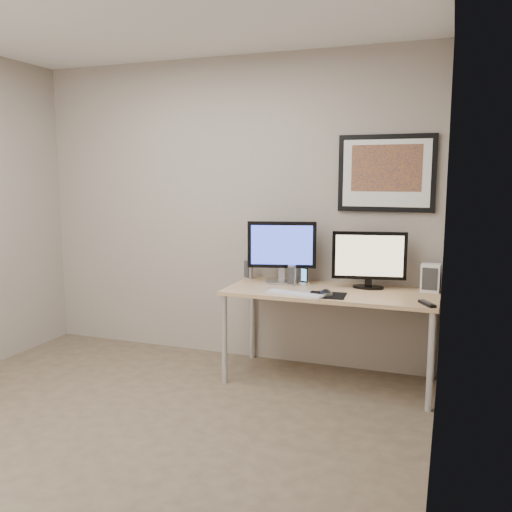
# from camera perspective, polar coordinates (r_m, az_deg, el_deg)

# --- Properties ---
(floor) EXTENTS (3.60, 3.60, 0.00)m
(floor) POSITION_cam_1_polar(r_m,az_deg,el_deg) (3.63, -13.81, -18.03)
(floor) COLOR brown
(floor) RESTS_ON ground
(room) EXTENTS (3.60, 3.60, 3.60)m
(room) POSITION_cam_1_polar(r_m,az_deg,el_deg) (3.63, -10.77, 8.95)
(room) COLOR white
(room) RESTS_ON ground
(desk) EXTENTS (1.60, 0.70, 0.73)m
(desk) POSITION_cam_1_polar(r_m,az_deg,el_deg) (4.22, 7.86, -4.46)
(desk) COLOR #AE7D54
(desk) RESTS_ON floor
(framed_art) EXTENTS (0.75, 0.04, 0.60)m
(framed_art) POSITION_cam_1_polar(r_m,az_deg,el_deg) (4.39, 13.56, 8.47)
(framed_art) COLOR black
(framed_art) RESTS_ON room
(monitor_large) EXTENTS (0.55, 0.24, 0.51)m
(monitor_large) POSITION_cam_1_polar(r_m,az_deg,el_deg) (4.39, 2.73, 0.71)
(monitor_large) COLOR #A7A7AB
(monitor_large) RESTS_ON desk
(monitor_tv) EXTENTS (0.57, 0.17, 0.45)m
(monitor_tv) POSITION_cam_1_polar(r_m,az_deg,el_deg) (4.28, 11.81, -0.24)
(monitor_tv) COLOR black
(monitor_tv) RESTS_ON desk
(speaker_left) EXTENTS (0.09, 0.09, 0.17)m
(speaker_left) POSITION_cam_1_polar(r_m,az_deg,el_deg) (4.62, -0.70, -1.35)
(speaker_left) COLOR #A7A7AB
(speaker_left) RESTS_ON desk
(speaker_right) EXTENTS (0.07, 0.07, 0.16)m
(speaker_right) POSITION_cam_1_polar(r_m,az_deg,el_deg) (4.35, 3.79, -2.03)
(speaker_right) COLOR #A7A7AB
(speaker_right) RESTS_ON desk
(phone_dock) EXTENTS (0.09, 0.09, 0.14)m
(phone_dock) POSITION_cam_1_polar(r_m,az_deg,el_deg) (4.39, 5.10, -2.08)
(phone_dock) COLOR black
(phone_dock) RESTS_ON desk
(keyboard) EXTENTS (0.47, 0.21, 0.02)m
(keyboard) POSITION_cam_1_polar(r_m,az_deg,el_deg) (4.02, 4.14, -3.98)
(keyboard) COLOR silver
(keyboard) RESTS_ON desk
(mousepad) EXTENTS (0.29, 0.26, 0.00)m
(mousepad) POSITION_cam_1_polar(r_m,az_deg,el_deg) (4.03, 7.47, -4.11)
(mousepad) COLOR black
(mousepad) RESTS_ON desk
(mouse) EXTENTS (0.11, 0.13, 0.04)m
(mouse) POSITION_cam_1_polar(r_m,az_deg,el_deg) (4.03, 7.42, -3.78)
(mouse) COLOR black
(mouse) RESTS_ON mousepad
(remote) EXTENTS (0.13, 0.18, 0.02)m
(remote) POSITION_cam_1_polar(r_m,az_deg,el_deg) (3.88, 17.56, -4.77)
(remote) COLOR black
(remote) RESTS_ON desk
(fan_unit) EXTENTS (0.15, 0.11, 0.21)m
(fan_unit) POSITION_cam_1_polar(r_m,az_deg,el_deg) (4.31, 17.91, -2.20)
(fan_unit) COLOR silver
(fan_unit) RESTS_ON desk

